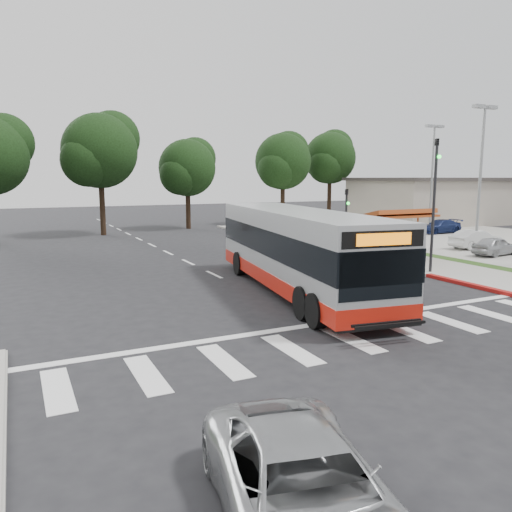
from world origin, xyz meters
TOP-DOWN VIEW (x-y plane):
  - ground at (0.00, 0.00)m, footprint 140.00×140.00m
  - sidewalk_east at (11.00, 8.00)m, footprint 4.00×40.00m
  - curb_east at (9.00, 8.00)m, footprint 0.30×40.00m
  - curb_east_red at (9.00, -2.00)m, footprint 0.32×6.00m
  - parking_lot at (23.00, 10.00)m, footprint 18.00×36.00m
  - commercial_building at (30.00, 22.00)m, footprint 14.00×10.00m
  - building_roof_cap at (30.00, 22.00)m, footprint 14.60×10.60m
  - crosswalk_ladder at (0.00, -5.00)m, footprint 18.00×2.60m
  - bus_shelter at (10.80, 5.10)m, footprint 4.20×1.60m
  - traffic_signal_ne_tall at (9.60, 1.49)m, footprint 0.18×0.37m
  - traffic_signal_ne_short at (9.60, 8.49)m, footprint 0.18×0.37m
  - lot_light_front at (18.00, 6.00)m, footprint 1.90×0.35m
  - lot_light_mid at (24.00, 16.00)m, footprint 1.90×0.35m
  - tree_ne_a at (16.08, 28.06)m, footprint 6.16×5.74m
  - tree_ne_b at (23.08, 30.06)m, footprint 6.16×5.74m
  - tree_north_a at (-1.92, 26.07)m, footprint 6.60×6.15m
  - tree_north_b at (6.07, 28.06)m, footprint 5.72×5.33m
  - transit_bus at (1.74, 1.05)m, footprint 4.79×13.29m
  - pedestrian at (1.61, -3.23)m, footprint 0.83×0.67m
  - dark_sedan at (4.53, 1.78)m, footprint 2.11×4.41m
  - silver_suv_south at (-5.47, -11.34)m, footprint 3.09×5.02m
  - parked_car_0 at (17.07, 3.82)m, footprint 3.42×1.71m
  - parked_car_1 at (18.47, 6.40)m, footprint 3.71×1.31m
  - parked_car_3 at (23.37, 14.22)m, footprint 3.92×1.61m

SIDE VIEW (x-z plane):
  - ground at x=0.00m, z-range 0.00..0.00m
  - crosswalk_ladder at x=0.00m, z-range 0.00..0.01m
  - parking_lot at x=23.00m, z-range 0.00..0.10m
  - sidewalk_east at x=11.00m, z-range 0.00..0.12m
  - curb_east at x=9.00m, z-range 0.00..0.15m
  - curb_east_red at x=9.00m, z-range 0.00..0.15m
  - dark_sedan at x=4.53m, z-range 0.00..1.24m
  - silver_suv_south at x=-5.47m, z-range 0.00..1.30m
  - parked_car_0 at x=17.07m, z-range 0.10..1.22m
  - parked_car_3 at x=23.37m, z-range 0.10..1.23m
  - parked_car_1 at x=18.47m, z-range 0.10..1.32m
  - pedestrian at x=1.61m, z-range 0.00..1.97m
  - transit_bus at x=1.74m, z-range 0.00..3.36m
  - commercial_building at x=30.00m, z-range 0.00..4.40m
  - bus_shelter at x=10.80m, z-range 0.92..3.78m
  - traffic_signal_ne_short at x=9.60m, z-range 0.48..4.48m
  - traffic_signal_ne_tall at x=9.60m, z-range 0.63..7.13m
  - building_roof_cap at x=30.00m, z-range 4.40..4.70m
  - tree_north_b at x=6.07m, z-range 1.45..9.88m
  - lot_light_front at x=18.00m, z-range 1.40..10.41m
  - lot_light_mid at x=24.00m, z-range 1.40..10.41m
  - tree_ne_a at x=16.08m, z-range 1.74..11.04m
  - tree_ne_b at x=23.08m, z-range 1.91..11.93m
  - tree_north_a at x=-1.92m, z-range 1.84..12.01m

